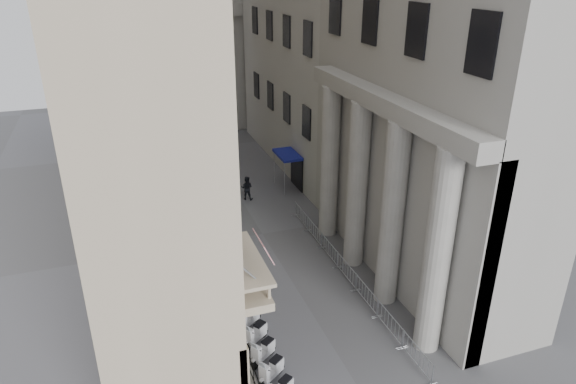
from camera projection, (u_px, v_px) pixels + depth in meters
name	position (u px, v px, depth m)	size (l,w,h in m)	color
iron_fence	(203.00, 253.00, 32.43)	(0.30, 28.00, 1.40)	black
blue_awning	(287.00, 188.00, 41.86)	(1.60, 3.00, 3.00)	navy
scooter_1	(272.00, 380.00, 22.53)	(0.56, 1.40, 1.50)	silver
scooter_2	(264.00, 361.00, 23.62)	(0.56, 1.40, 1.50)	silver
scooter_3	(256.00, 343.00, 24.72)	(0.56, 1.40, 1.50)	silver
scooter_4	(249.00, 327.00, 25.81)	(0.56, 1.40, 1.50)	silver
scooter_5	(243.00, 313.00, 26.90)	(0.56, 1.40, 1.50)	silver
scooter_6	(237.00, 299.00, 28.00)	(0.56, 1.40, 1.50)	silver
scooter_7	(232.00, 286.00, 29.09)	(0.56, 1.40, 1.50)	silver
scooter_8	(227.00, 275.00, 30.19)	(0.56, 1.40, 1.50)	silver
scooter_9	(222.00, 264.00, 31.28)	(0.56, 1.40, 1.50)	silver
scooter_10	(218.00, 254.00, 32.37)	(0.56, 1.40, 1.50)	silver
scooter_11	(214.00, 244.00, 33.47)	(0.56, 1.40, 1.50)	silver
scooter_12	(210.00, 235.00, 34.56)	(0.56, 1.40, 1.50)	silver
scooter_13	(206.00, 227.00, 35.66)	(0.56, 1.40, 1.50)	silver
scooter_14	(203.00, 219.00, 36.75)	(0.56, 1.40, 1.50)	silver
barrier_0	(416.00, 366.00, 23.33)	(0.60, 2.40, 1.10)	#A9ACB1
barrier_1	(389.00, 332.00, 25.48)	(0.60, 2.40, 1.10)	#A9ACB1
barrier_2	(366.00, 303.00, 27.64)	(0.60, 2.40, 1.10)	#A9ACB1
barrier_3	(346.00, 279.00, 29.80)	(0.60, 2.40, 1.10)	#A9ACB1
barrier_4	(329.00, 257.00, 31.96)	(0.60, 2.40, 1.10)	#A9ACB1
barrier_5	(314.00, 239.00, 34.12)	(0.60, 2.40, 1.10)	#A9ACB1
barrier_6	(301.00, 223.00, 36.28)	(0.60, 2.40, 1.10)	#A9ACB1
security_tent	(186.00, 156.00, 39.69)	(4.58, 4.58, 3.73)	silver
street_lamp	(185.00, 137.00, 36.68)	(2.89, 0.82, 9.00)	#989BA0
info_kiosk	(196.00, 207.00, 36.34)	(0.32, 0.92, 1.95)	black
pedestrian_a	(224.00, 170.00, 43.42)	(0.57, 0.37, 1.56)	black
pedestrian_b	(247.00, 188.00, 39.50)	(0.92, 0.72, 1.89)	black
pedestrian_c	(215.00, 154.00, 46.91)	(0.80, 0.52, 1.63)	black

